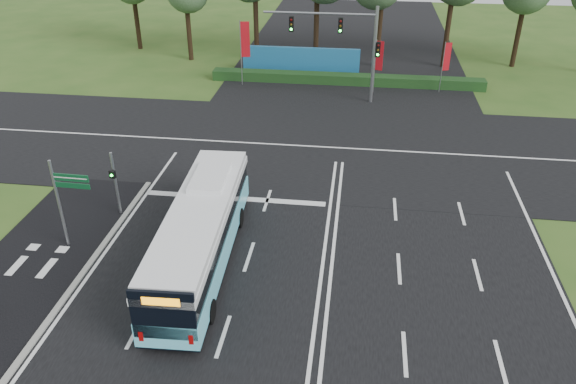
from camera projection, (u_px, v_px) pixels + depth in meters
The scene contains 14 objects.
ground at pixel (323, 263), 24.64m from camera, with size 120.00×120.00×0.00m, color #2E511B.
road_main at pixel (323, 263), 24.63m from camera, with size 20.00×120.00×0.04m, color black.
road_cross at pixel (338, 148), 34.98m from camera, with size 120.00×14.00×0.05m, color black.
bike_path at pixel (19, 282), 23.45m from camera, with size 5.00×18.00×0.06m, color black.
kerb_strip at pixel (74, 286), 23.17m from camera, with size 0.25×18.00×0.12m, color gray.
city_bus at pixel (201, 234), 23.77m from camera, with size 2.77×11.22×3.20m.
pedestrian_signal at pixel (115, 182), 27.29m from camera, with size 0.31×0.42×3.40m.
street_sign at pixel (64, 195), 24.47m from camera, with size 1.70×0.14×4.35m.
banner_flag_left at pixel (244, 44), 43.99m from camera, with size 0.75×0.19×5.16m.
banner_flag_mid at pixel (378, 59), 42.54m from camera, with size 0.59×0.23×4.16m.
banner_flag_right at pixel (446, 59), 42.74m from camera, with size 0.56×0.24×3.98m.
traffic_light_gantry at pixel (350, 39), 40.01m from camera, with size 8.41×0.28×7.00m.
hedge at pixel (346, 79), 45.58m from camera, with size 22.00×1.20×0.80m, color #153916.
blue_hoarding at pixel (301, 60), 47.85m from camera, with size 10.00×0.30×2.20m, color #1C6498.
Camera 1 is at (1.08, -19.93, 14.86)m, focal length 35.00 mm.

